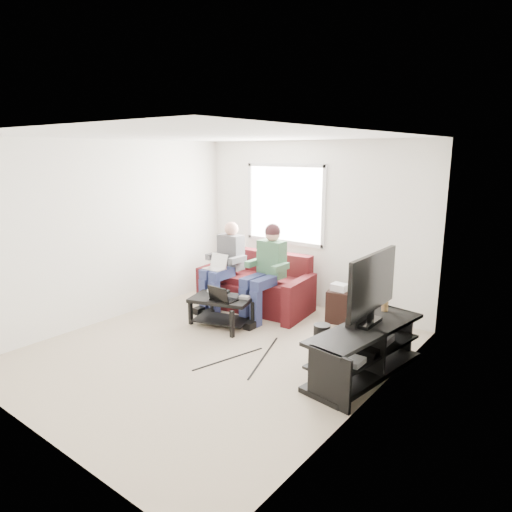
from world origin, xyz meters
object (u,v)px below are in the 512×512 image
object	(u,v)px
sofa	(257,287)
end_table	(339,305)
coffee_table	(221,305)
subwoofer	(322,343)
tv	(372,285)
tv_stand	(365,353)

from	to	relation	value
sofa	end_table	distance (m)	1.36
coffee_table	subwoofer	bearing A→B (deg)	-3.59
sofa	coffee_table	size ratio (longest dim) A/B	1.99
sofa	coffee_table	bearing A→B (deg)	-83.65
subwoofer	tv	bearing A→B (deg)	10.11
tv	subwoofer	size ratio (longest dim) A/B	2.45
coffee_table	subwoofer	distance (m)	1.69
subwoofer	end_table	world-z (taller)	end_table
tv	end_table	bearing A→B (deg)	129.99
tv	coffee_table	bearing A→B (deg)	179.79
tv	subwoofer	world-z (taller)	tv
sofa	tv_stand	bearing A→B (deg)	-24.61
sofa	tv	bearing A→B (deg)	-22.57
end_table	sofa	bearing A→B (deg)	-171.24
coffee_table	subwoofer	xyz separation A→B (m)	(1.68, -0.11, -0.09)
tv_stand	subwoofer	distance (m)	0.55
sofa	end_table	xyz separation A→B (m)	(1.35, 0.21, -0.06)
tv	end_table	size ratio (longest dim) A/B	1.92
subwoofer	coffee_table	bearing A→B (deg)	176.41
sofa	coffee_table	xyz separation A→B (m)	(0.11, -0.96, -0.01)
coffee_table	tv_stand	xyz separation A→B (m)	(2.23, -0.11, -0.06)
tv	end_table	world-z (taller)	tv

